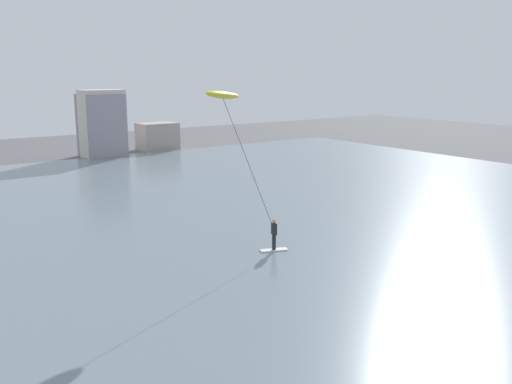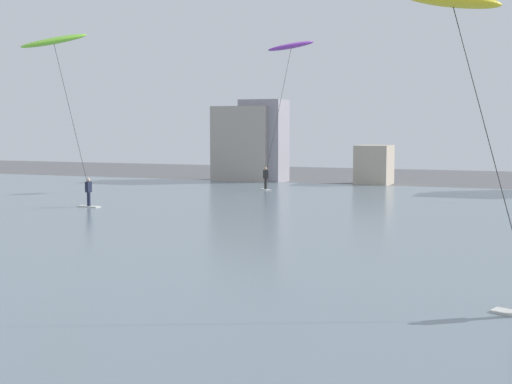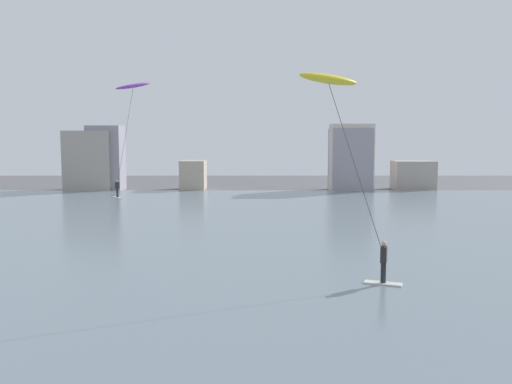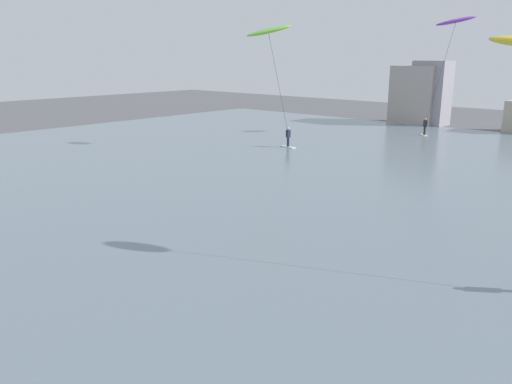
% 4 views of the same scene
% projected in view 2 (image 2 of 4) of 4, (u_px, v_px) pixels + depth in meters
% --- Properties ---
extents(water_bay, '(84.00, 52.00, 0.10)m').
position_uv_depth(water_bay, '(356.00, 238.00, 28.66)').
color(water_bay, slate).
rests_on(water_bay, ground).
extents(far_shore_buildings, '(39.77, 4.99, 7.09)m').
position_uv_depth(far_shore_buildings, '(439.00, 147.00, 53.43)').
color(far_shore_buildings, '#A89E93').
rests_on(far_shore_buildings, ground).
extents(kitesurfer_purple, '(3.63, 4.25, 11.00)m').
position_uv_depth(kitesurfer_purple, '(289.00, 56.00, 50.50)').
color(kitesurfer_purple, silver).
rests_on(kitesurfer_purple, water_bay).
extents(kitesurfer_lime, '(3.81, 2.96, 9.88)m').
position_uv_depth(kitesurfer_lime, '(57.00, 53.00, 38.21)').
color(kitesurfer_lime, silver).
rests_on(kitesurfer_lime, water_bay).
extents(kitesurfer_yellow, '(4.03, 2.90, 8.11)m').
position_uv_depth(kitesurfer_yellow, '(462.00, 38.00, 17.89)').
color(kitesurfer_yellow, silver).
rests_on(kitesurfer_yellow, water_bay).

